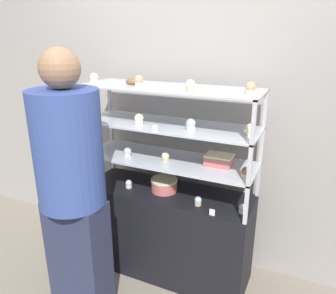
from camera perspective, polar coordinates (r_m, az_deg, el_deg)
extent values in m
plane|color=gray|center=(2.86, 0.00, -20.44)|extent=(20.00, 20.00, 0.00)
cube|color=gray|center=(2.59, 3.38, 7.49)|extent=(8.00, 0.05, 2.60)
cube|color=black|center=(2.65, 0.00, -14.52)|extent=(1.26, 0.43, 0.71)
cube|color=#B7B7BC|center=(2.86, -9.56, -1.24)|extent=(0.02, 0.02, 0.26)
cube|color=#B7B7BC|center=(2.43, 15.48, -5.46)|extent=(0.02, 0.02, 0.26)
cube|color=#B7B7BC|center=(2.56, -14.65, -4.10)|extent=(0.02, 0.02, 0.26)
cube|color=#B7B7BC|center=(2.07, 13.48, -9.82)|extent=(0.02, 0.02, 0.26)
cube|color=#B7BCC6|center=(2.37, 0.00, -2.21)|extent=(1.26, 0.43, 0.01)
cube|color=#B7B7BC|center=(2.79, -9.85, 3.75)|extent=(0.02, 0.02, 0.26)
cube|color=#B7B7BC|center=(2.34, 16.04, 0.30)|extent=(0.02, 0.02, 0.26)
cube|color=#B7B7BC|center=(2.48, -15.14, 1.41)|extent=(0.02, 0.02, 0.26)
cube|color=#B7B7BC|center=(1.96, 14.05, -3.19)|extent=(0.02, 0.02, 0.26)
cube|color=#B7BCC6|center=(2.28, 0.00, 3.84)|extent=(1.26, 0.43, 0.01)
cube|color=#B7B7BC|center=(2.73, -10.16, 8.98)|extent=(0.02, 0.02, 0.26)
cube|color=#B7B7BC|center=(2.27, 16.63, 6.48)|extent=(0.02, 0.02, 0.26)
cube|color=#B7B7BC|center=(2.41, -15.67, 7.26)|extent=(0.02, 0.02, 0.26)
cube|color=#B7B7BC|center=(1.88, 14.68, 4.11)|extent=(0.02, 0.02, 0.26)
cube|color=#B7BCC6|center=(2.23, 0.00, 10.26)|extent=(1.26, 0.43, 0.01)
cylinder|color=#C66660|center=(2.45, -0.67, -6.77)|extent=(0.19, 0.19, 0.08)
cylinder|color=#F4EAB2|center=(2.43, -0.67, -5.74)|extent=(0.20, 0.20, 0.01)
cube|color=#C66660|center=(2.27, 8.87, -2.34)|extent=(0.18, 0.13, 0.06)
cube|color=#F4EAB2|center=(2.26, 8.92, -1.46)|extent=(0.18, 0.14, 0.01)
cylinder|color=#CCB28C|center=(2.67, -12.05, -5.66)|extent=(0.05, 0.05, 0.03)
sphere|color=silver|center=(2.66, -12.09, -5.15)|extent=(0.05, 0.05, 0.05)
cylinder|color=white|center=(2.53, -6.83, -6.78)|extent=(0.05, 0.05, 0.03)
sphere|color=silver|center=(2.52, -6.85, -6.25)|extent=(0.05, 0.05, 0.05)
cylinder|color=#CCB28C|center=(2.28, 5.23, -9.75)|extent=(0.05, 0.05, 0.03)
sphere|color=silver|center=(2.27, 5.25, -9.18)|extent=(0.05, 0.05, 0.05)
cylinder|color=white|center=(2.24, 12.79, -10.81)|extent=(0.05, 0.05, 0.03)
sphere|color=silver|center=(2.23, 12.84, -10.23)|extent=(0.05, 0.05, 0.05)
cube|color=white|center=(2.17, 7.69, -11.22)|extent=(0.04, 0.00, 0.04)
cylinder|color=beige|center=(2.57, -12.38, -0.50)|extent=(0.05, 0.05, 0.02)
sphere|color=#F4EAB2|center=(2.56, -12.43, 0.07)|extent=(0.06, 0.06, 0.06)
cylinder|color=beige|center=(2.43, -7.04, -1.36)|extent=(0.05, 0.05, 0.02)
sphere|color=silver|center=(2.42, -7.07, -0.75)|extent=(0.06, 0.06, 0.06)
cylinder|color=#CCB28C|center=(2.33, -0.55, -2.13)|extent=(0.05, 0.05, 0.02)
sphere|color=#F4EAB2|center=(2.32, -0.55, -1.50)|extent=(0.06, 0.06, 0.06)
cylinder|color=beige|center=(2.12, 13.35, -4.80)|extent=(0.05, 0.05, 0.02)
sphere|color=#8C5B42|center=(2.11, 13.40, -4.13)|extent=(0.06, 0.06, 0.06)
cube|color=white|center=(2.41, -11.40, -1.51)|extent=(0.04, 0.00, 0.04)
cylinder|color=white|center=(2.52, -12.81, 5.30)|extent=(0.06, 0.06, 0.03)
sphere|color=white|center=(2.51, -12.86, 6.01)|extent=(0.06, 0.06, 0.06)
cylinder|color=white|center=(2.27, -5.05, 4.23)|extent=(0.06, 0.06, 0.03)
sphere|color=#F4EAB2|center=(2.27, -5.07, 5.02)|extent=(0.06, 0.06, 0.06)
cylinder|color=beige|center=(2.14, 3.96, 3.30)|extent=(0.06, 0.06, 0.03)
sphere|color=silver|center=(2.13, 3.97, 4.13)|extent=(0.06, 0.06, 0.06)
cylinder|color=beige|center=(2.08, 14.11, 2.29)|extent=(0.06, 0.06, 0.03)
sphere|color=#F4EAB2|center=(2.07, 14.18, 3.14)|extent=(0.06, 0.06, 0.06)
cube|color=white|center=(2.11, -2.30, 3.30)|extent=(0.04, 0.00, 0.04)
cylinder|color=white|center=(2.46, -12.70, 11.10)|extent=(0.06, 0.06, 0.03)
sphere|color=silver|center=(2.46, -12.75, 11.80)|extent=(0.06, 0.06, 0.06)
cylinder|color=beige|center=(2.27, -5.07, 10.84)|extent=(0.06, 0.06, 0.03)
sphere|color=#E5996B|center=(2.26, -5.09, 11.59)|extent=(0.06, 0.06, 0.06)
cylinder|color=#CCB28C|center=(2.05, 3.90, 10.00)|extent=(0.06, 0.06, 0.03)
sphere|color=silver|center=(2.05, 3.92, 10.83)|extent=(0.06, 0.06, 0.06)
cylinder|color=beige|center=(2.02, 14.13, 9.30)|extent=(0.06, 0.06, 0.03)
sphere|color=#E5996B|center=(2.01, 14.20, 10.14)|extent=(0.06, 0.06, 0.06)
cube|color=white|center=(2.27, -11.91, 10.73)|extent=(0.04, 0.00, 0.04)
torus|color=brown|center=(2.38, -5.93, 11.30)|extent=(0.12, 0.12, 0.04)
cube|color=#282D47|center=(2.39, -15.13, -17.88)|extent=(0.39, 0.21, 0.82)
cylinder|color=#33478C|center=(2.03, -16.97, -0.36)|extent=(0.41, 0.41, 0.71)
sphere|color=#936B4C|center=(1.94, -18.34, 12.89)|extent=(0.23, 0.23, 0.23)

